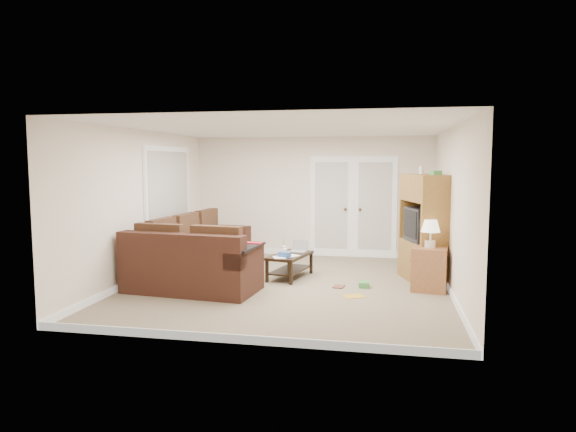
% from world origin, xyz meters
% --- Properties ---
extents(floor, '(5.50, 5.50, 0.00)m').
position_xyz_m(floor, '(0.00, 0.00, 0.00)').
color(floor, gray).
rests_on(floor, ground).
extents(ceiling, '(5.00, 5.50, 0.02)m').
position_xyz_m(ceiling, '(0.00, 0.00, 2.50)').
color(ceiling, white).
rests_on(ceiling, wall_back).
extents(wall_left, '(0.02, 5.50, 2.50)m').
position_xyz_m(wall_left, '(-2.50, 0.00, 1.25)').
color(wall_left, white).
rests_on(wall_left, floor).
extents(wall_right, '(0.02, 5.50, 2.50)m').
position_xyz_m(wall_right, '(2.50, 0.00, 1.25)').
color(wall_right, white).
rests_on(wall_right, floor).
extents(wall_back, '(5.00, 0.02, 2.50)m').
position_xyz_m(wall_back, '(0.00, 2.75, 1.25)').
color(wall_back, white).
rests_on(wall_back, floor).
extents(wall_front, '(5.00, 0.02, 2.50)m').
position_xyz_m(wall_front, '(0.00, -2.75, 1.25)').
color(wall_front, white).
rests_on(wall_front, floor).
extents(baseboards, '(5.00, 5.50, 0.10)m').
position_xyz_m(baseboards, '(0.00, 0.00, 0.05)').
color(baseboards, white).
rests_on(baseboards, floor).
extents(french_doors, '(1.80, 0.05, 2.13)m').
position_xyz_m(french_doors, '(0.85, 2.71, 1.04)').
color(french_doors, white).
rests_on(french_doors, floor).
extents(window_left, '(0.05, 1.92, 1.42)m').
position_xyz_m(window_left, '(-2.46, 1.00, 1.55)').
color(window_left, white).
rests_on(window_left, wall_left).
extents(sectional_sofa, '(2.12, 3.23, 0.94)m').
position_xyz_m(sectional_sofa, '(-1.59, 0.10, 0.37)').
color(sectional_sofa, '#3C2017').
rests_on(sectional_sofa, floor).
extents(coffee_table, '(0.70, 1.08, 0.68)m').
position_xyz_m(coffee_table, '(-0.07, 0.53, 0.22)').
color(coffee_table, black).
rests_on(coffee_table, floor).
extents(tv_armoire, '(0.91, 1.24, 1.91)m').
position_xyz_m(tv_armoire, '(2.20, 0.70, 0.90)').
color(tv_armoire, olive).
rests_on(tv_armoire, floor).
extents(side_cabinet, '(0.59, 0.59, 1.10)m').
position_xyz_m(side_cabinet, '(2.20, 0.09, 0.39)').
color(side_cabinet, '#9A6038').
rests_on(side_cabinet, floor).
extents(space_heater, '(0.11, 0.09, 0.27)m').
position_xyz_m(space_heater, '(1.92, 2.28, 0.13)').
color(space_heater, white).
rests_on(space_heater, floor).
extents(floor_magazine, '(0.37, 0.34, 0.01)m').
position_xyz_m(floor_magazine, '(1.08, -0.51, 0.00)').
color(floor_magazine, gold).
rests_on(floor_magazine, floor).
extents(floor_greenbox, '(0.18, 0.23, 0.09)m').
position_xyz_m(floor_greenbox, '(1.20, 0.09, 0.04)').
color(floor_greenbox, '#419041').
rests_on(floor_greenbox, floor).
extents(floor_book, '(0.20, 0.25, 0.02)m').
position_xyz_m(floor_book, '(0.73, 0.02, 0.01)').
color(floor_book, brown).
rests_on(floor_book, floor).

